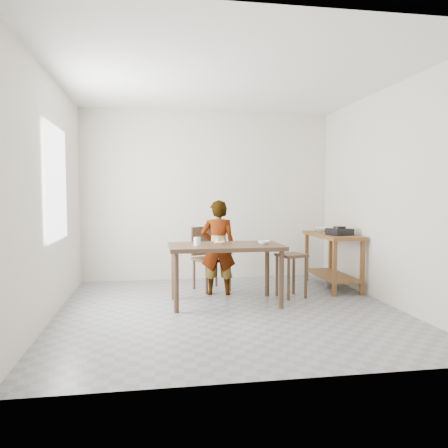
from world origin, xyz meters
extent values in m
cube|color=gray|center=(0.00, 0.00, -0.02)|extent=(4.00, 4.00, 0.04)
cube|color=white|center=(0.00, 0.00, 2.72)|extent=(4.00, 4.00, 0.04)
cube|color=beige|center=(0.00, 2.02, 1.35)|extent=(4.00, 0.04, 2.70)
cube|color=beige|center=(0.00, -2.02, 1.35)|extent=(4.00, 0.04, 2.70)
cube|color=beige|center=(-2.02, 0.00, 1.35)|extent=(0.04, 4.00, 2.70)
cube|color=beige|center=(2.02, 0.00, 1.35)|extent=(0.04, 4.00, 2.70)
cube|color=white|center=(-1.97, 0.20, 1.50)|extent=(0.02, 1.10, 1.30)
imported|color=white|center=(-0.01, 0.82, 0.65)|extent=(0.52, 0.39, 1.30)
cylinder|color=white|center=(-0.36, 0.25, 0.80)|extent=(0.09, 0.09, 0.10)
imported|color=white|center=(0.48, 0.24, 0.77)|extent=(0.16, 0.16, 0.05)
imported|color=white|center=(1.70, 1.42, 0.83)|extent=(0.28, 0.28, 0.06)
cube|color=black|center=(1.72, 0.76, 0.85)|extent=(0.34, 0.34, 0.10)
camera|label=1|loc=(-0.89, -5.04, 1.37)|focal=35.00mm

